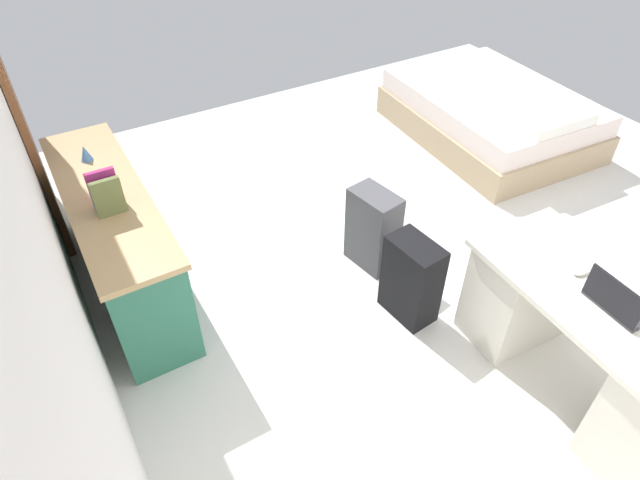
% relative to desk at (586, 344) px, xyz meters
% --- Properties ---
extents(ground_plane, '(6.12, 6.12, 0.00)m').
position_rel_desk_xyz_m(ground_plane, '(1.33, -0.19, -0.38)').
color(ground_plane, silver).
extents(wall_back, '(4.69, 0.10, 2.85)m').
position_rel_desk_xyz_m(wall_back, '(1.33, 2.37, 1.04)').
color(wall_back, white).
rests_on(wall_back, ground_plane).
extents(door_wooden, '(0.88, 0.05, 2.04)m').
position_rel_desk_xyz_m(door_wooden, '(3.12, 2.29, 0.64)').
color(door_wooden, brown).
rests_on(door_wooden, ground_plane).
extents(desk, '(1.47, 0.74, 0.73)m').
position_rel_desk_xyz_m(desk, '(0.00, 0.00, 0.00)').
color(desk, silver).
rests_on(desk, ground_plane).
extents(credenza, '(1.80, 0.48, 0.79)m').
position_rel_desk_xyz_m(credenza, '(2.17, 1.99, 0.02)').
color(credenza, '#2D7056').
rests_on(credenza, ground_plane).
extents(bed, '(1.99, 1.52, 0.58)m').
position_rel_desk_xyz_m(bed, '(2.42, -1.67, -0.14)').
color(bed, tan).
rests_on(bed, ground_plane).
extents(suitcase_black, '(0.38, 0.25, 0.60)m').
position_rel_desk_xyz_m(suitcase_black, '(0.95, 0.46, -0.08)').
color(suitcase_black, black).
rests_on(suitcase_black, ground_plane).
extents(suitcase_spare_grey, '(0.39, 0.27, 0.61)m').
position_rel_desk_xyz_m(suitcase_spare_grey, '(1.49, 0.38, -0.07)').
color(suitcase_spare_grey, '#4C4C51').
rests_on(suitcase_spare_grey, ground_plane).
extents(laptop, '(0.32, 0.24, 0.21)m').
position_rel_desk_xyz_m(laptop, '(-0.05, 0.01, 0.40)').
color(laptop, '#333338').
rests_on(laptop, desk).
extents(computer_mouse, '(0.07, 0.10, 0.03)m').
position_rel_desk_xyz_m(computer_mouse, '(0.21, -0.05, 0.36)').
color(computer_mouse, white).
rests_on(computer_mouse, desk).
extents(book_row, '(0.15, 0.17, 0.24)m').
position_rel_desk_xyz_m(book_row, '(1.98, 1.99, 0.52)').
color(book_row, olive).
rests_on(book_row, credenza).
extents(figurine_small, '(0.08, 0.08, 0.11)m').
position_rel_desk_xyz_m(figurine_small, '(2.60, 1.99, 0.47)').
color(figurine_small, '#4C7FBF').
rests_on(figurine_small, credenza).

